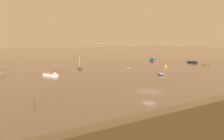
{
  "coord_description": "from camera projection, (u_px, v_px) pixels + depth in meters",
  "views": [
    {
      "loc": [
        -28.06,
        -31.99,
        10.18
      ],
      "look_at": [
        9.35,
        31.04,
        0.36
      ],
      "focal_mm": 32.78,
      "sensor_mm": 36.0,
      "label": 1
    }
  ],
  "objects": [
    {
      "name": "ground_plane",
      "position": [
        149.0,
        92.0,
        42.81
      ],
      "size": [
        800.0,
        800.0,
        0.0
      ],
      "primitive_type": "plane",
      "color": "gray"
    },
    {
      "name": "motorboat_moored_0",
      "position": [
        152.0,
        60.0,
        115.38
      ],
      "size": [
        5.69,
        2.18,
        2.12
      ],
      "rotation": [
        0.0,
        0.0,
        3.1
      ],
      "color": "#197084",
      "rests_on": "ground"
    },
    {
      "name": "sailboat_moored_0",
      "position": [
        80.0,
        69.0,
        78.74
      ],
      "size": [
        2.83,
        4.98,
        5.33
      ],
      "rotation": [
        0.0,
        0.0,
        1.27
      ],
      "color": "red",
      "rests_on": "ground"
    },
    {
      "name": "motorboat_moored_2",
      "position": [
        53.0,
        75.0,
        62.72
      ],
      "size": [
        4.39,
        6.6,
        2.37
      ],
      "rotation": [
        0.0,
        0.0,
        5.11
      ],
      "color": "white",
      "rests_on": "ground"
    },
    {
      "name": "motorboat_moored_3",
      "position": [
        156.0,
        62.0,
        104.71
      ],
      "size": [
        4.76,
        5.38,
        2.04
      ],
      "rotation": [
        0.0,
        0.0,
        0.91
      ],
      "color": "red",
      "rests_on": "ground"
    },
    {
      "name": "motorboat_moored_4",
      "position": [
        194.0,
        63.0,
        102.39
      ],
      "size": [
        2.66,
        6.25,
        2.08
      ],
      "rotation": [
        0.0,
        0.0,
        4.62
      ],
      "color": "black",
      "rests_on": "ground"
    },
    {
      "name": "rowboat_moored_2",
      "position": [
        161.0,
        74.0,
        65.68
      ],
      "size": [
        3.67,
        4.45,
        0.69
      ],
      "rotation": [
        0.0,
        0.0,
        0.98
      ],
      "color": "navy",
      "rests_on": "ground"
    },
    {
      "name": "rowboat_moored_3",
      "position": [
        206.0,
        65.0,
        91.88
      ],
      "size": [
        3.17,
        2.69,
        0.49
      ],
      "rotation": [
        0.0,
        0.0,
        2.52
      ],
      "color": "#23602D",
      "rests_on": "ground"
    },
    {
      "name": "rowboat_moored_4",
      "position": [
        129.0,
        68.0,
        82.02
      ],
      "size": [
        3.61,
        1.29,
        0.57
      ],
      "rotation": [
        0.0,
        0.0,
        3.16
      ],
      "color": "gray",
      "rests_on": "ground"
    },
    {
      "name": "channel_buoy",
      "position": [
        166.0,
        66.0,
        86.04
      ],
      "size": [
        0.9,
        0.9,
        2.3
      ],
      "color": "gold",
      "rests_on": "ground"
    },
    {
      "name": "mooring_post_near",
      "position": [
        34.0,
        101.0,
        33.21
      ],
      "size": [
        0.22,
        0.22,
        1.87
      ],
      "color": "#533323",
      "rests_on": "ground"
    }
  ]
}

